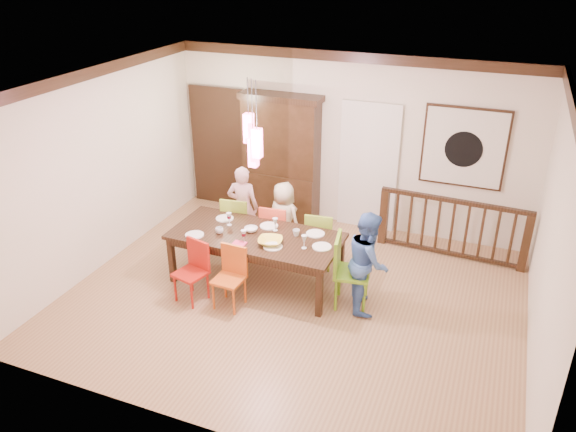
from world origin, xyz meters
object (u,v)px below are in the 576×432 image
at_px(dining_table, 256,239).
at_px(person_far_mid, 284,219).
at_px(person_end_right, 368,261).
at_px(china_hutch, 281,158).
at_px(chair_far_left, 238,219).
at_px(chair_end_right, 353,267).
at_px(balustrade, 452,227).
at_px(person_far_left, 243,207).

relative_size(dining_table, person_far_mid, 2.01).
xyz_separation_m(person_far_mid, person_end_right, (1.55, -0.93, 0.10)).
bearing_deg(china_hutch, person_end_right, -45.74).
xyz_separation_m(dining_table, china_hutch, (-0.48, 2.11, 0.42)).
bearing_deg(chair_far_left, china_hutch, -103.19).
distance_m(china_hutch, person_far_mid, 1.42).
xyz_separation_m(dining_table, person_far_mid, (0.06, 0.89, -0.08)).
bearing_deg(china_hutch, chair_far_left, -96.38).
bearing_deg(chair_end_right, balustrade, -39.54).
distance_m(dining_table, person_far_mid, 0.90).
height_order(china_hutch, person_far_left, china_hutch).
height_order(person_far_left, person_far_mid, person_far_left).
bearing_deg(dining_table, person_end_right, -0.57).
height_order(chair_far_left, person_far_mid, person_far_mid).
xyz_separation_m(dining_table, person_far_left, (-0.63, 0.89, -0.00)).
relative_size(chair_end_right, person_end_right, 0.73).
bearing_deg(person_far_mid, balustrade, -144.64).
relative_size(chair_end_right, person_far_left, 0.75).
relative_size(chair_far_left, balustrade, 0.42).
bearing_deg(chair_far_left, balustrade, -168.39).
relative_size(china_hutch, balustrade, 0.97).
xyz_separation_m(china_hutch, balustrade, (2.95, -0.35, -0.60)).
distance_m(chair_far_left, china_hutch, 1.50).
relative_size(dining_table, balustrade, 1.06).
distance_m(chair_far_left, person_far_left, 0.22).
bearing_deg(person_far_left, balustrade, -174.45).
distance_m(dining_table, balustrade, 3.04).
height_order(dining_table, person_far_mid, person_far_mid).
bearing_deg(dining_table, person_far_mid, 87.06).
relative_size(chair_end_right, person_far_mid, 0.85).
distance_m(chair_far_left, balustrade, 3.27).
xyz_separation_m(chair_far_left, person_far_left, (0.00, 0.17, 0.14)).
relative_size(chair_end_right, china_hutch, 0.46).
xyz_separation_m(chair_end_right, person_far_mid, (-1.36, 0.96, 0.01)).
distance_m(chair_end_right, china_hutch, 2.93).
bearing_deg(chair_far_left, person_far_mid, -173.29).
xyz_separation_m(chair_end_right, person_end_right, (0.19, 0.03, 0.11)).
bearing_deg(balustrade, person_far_left, -161.61).
bearing_deg(balustrade, chair_far_left, -158.81).
distance_m(chair_end_right, person_far_mid, 1.66).
xyz_separation_m(chair_far_left, chair_end_right, (2.05, -0.79, 0.04)).
bearing_deg(balustrade, china_hutch, 176.07).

